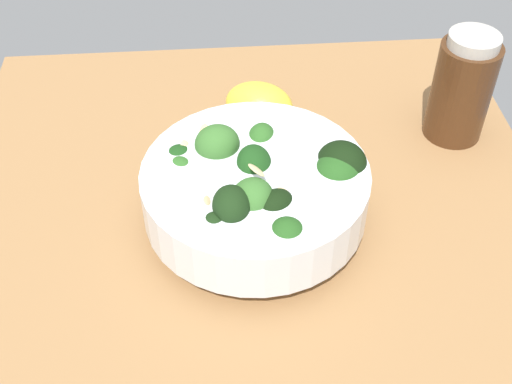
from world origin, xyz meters
The scene contains 4 objects.
ground_plane centered at (0.00, 0.00, -2.18)cm, with size 60.08×60.08×4.36cm, color #996D42.
bowl_of_broccoli centered at (1.78, 0.29, 4.43)cm, with size 21.01×22.37×9.44cm.
lemon_wedge centered at (-13.75, 1.66, 2.50)cm, with size 7.70×5.55×5.00cm, color yellow.
bottle_tall centered at (-10.34, 23.04, 5.98)cm, with size 6.38×6.38×12.31cm.
Camera 1 is at (45.99, -3.42, 46.84)cm, focal length 46.42 mm.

